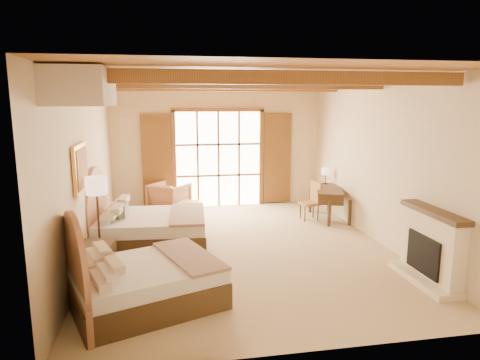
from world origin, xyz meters
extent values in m
plane|color=#C7B188|center=(0.00, 0.00, 0.00)|extent=(7.00, 7.00, 0.00)
plane|color=beige|center=(0.00, 3.50, 1.60)|extent=(5.50, 0.00, 5.50)
plane|color=beige|center=(-2.75, 0.00, 1.60)|extent=(0.00, 7.00, 7.00)
plane|color=beige|center=(2.75, 0.00, 1.60)|extent=(0.00, 7.00, 7.00)
plane|color=#AE7833|center=(0.00, 0.00, 3.20)|extent=(7.00, 7.00, 0.00)
cube|color=white|center=(0.00, 3.46, 1.25)|extent=(2.20, 0.02, 2.50)
cube|color=brown|center=(-1.60, 3.43, 1.25)|extent=(0.75, 0.06, 2.40)
cube|color=brown|center=(1.60, 3.43, 1.25)|extent=(0.75, 0.06, 2.40)
cube|color=beige|center=(2.62, -2.00, 0.55)|extent=(0.25, 1.30, 1.10)
cube|color=black|center=(2.55, -2.00, 0.45)|extent=(0.18, 0.80, 0.60)
cube|color=beige|center=(2.53, -2.00, 0.05)|extent=(0.45, 1.40, 0.10)
cube|color=#48341D|center=(2.61, -2.00, 1.12)|extent=(0.30, 1.40, 0.08)
cube|color=gold|center=(-2.71, -0.75, 1.75)|extent=(0.05, 0.95, 0.75)
cube|color=tan|center=(-2.68, -0.75, 1.75)|extent=(0.02, 0.82, 0.62)
cube|color=beige|center=(-2.40, -2.00, 2.95)|extent=(0.70, 1.40, 0.45)
cube|color=#48341D|center=(-1.71, -2.02, 0.19)|extent=(2.30, 2.02, 0.37)
cube|color=silver|center=(-1.71, -2.02, 0.48)|extent=(2.25, 1.98, 0.21)
cube|color=#9A755E|center=(-1.06, -2.02, 0.59)|extent=(1.05, 1.58, 0.05)
cube|color=gray|center=(-2.16, -2.02, 0.69)|extent=(0.24, 0.41, 0.22)
cube|color=#48341D|center=(-1.71, 0.38, 0.20)|extent=(2.20, 1.73, 0.41)
cube|color=silver|center=(-1.71, 0.38, 0.52)|extent=(2.16, 1.69, 0.22)
cube|color=#9A755E|center=(-1.00, 0.38, 0.64)|extent=(0.74, 1.66, 0.05)
cube|color=gray|center=(-2.20, 0.38, 0.76)|extent=(0.15, 0.44, 0.25)
cube|color=#48341D|center=(-2.50, -1.03, 0.30)|extent=(0.57, 0.57, 0.60)
cylinder|color=#34261A|center=(-2.50, -0.66, 0.01)|extent=(0.22, 0.22, 0.03)
cylinder|color=#34261A|center=(-2.50, -0.66, 0.70)|extent=(0.04, 0.04, 1.35)
cylinder|color=beige|center=(-2.50, -0.66, 1.45)|extent=(0.34, 0.34, 0.28)
imported|color=#A66946|center=(-1.31, 2.90, 0.38)|extent=(1.16, 1.17, 0.77)
cube|color=#AF714B|center=(-0.87, 2.44, 0.19)|extent=(0.58, 0.58, 0.37)
cube|color=#48341D|center=(2.43, 1.72, 0.71)|extent=(1.00, 1.48, 0.05)
cube|color=#48341D|center=(2.43, 1.72, 0.59)|extent=(0.97, 1.44, 0.22)
cube|color=olive|center=(1.92, 1.67, 0.40)|extent=(0.49, 0.49, 0.05)
cube|color=olive|center=(2.10, 1.67, 0.66)|extent=(0.14, 0.40, 0.49)
cylinder|color=#34261A|center=(2.53, 2.26, 0.75)|extent=(0.12, 0.12, 0.02)
cylinder|color=#34261A|center=(2.53, 2.26, 0.89)|extent=(0.02, 0.02, 0.28)
cylinder|color=beige|center=(2.53, 2.26, 1.05)|extent=(0.20, 0.20, 0.16)
camera|label=1|loc=(-1.41, -7.68, 2.79)|focal=32.00mm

